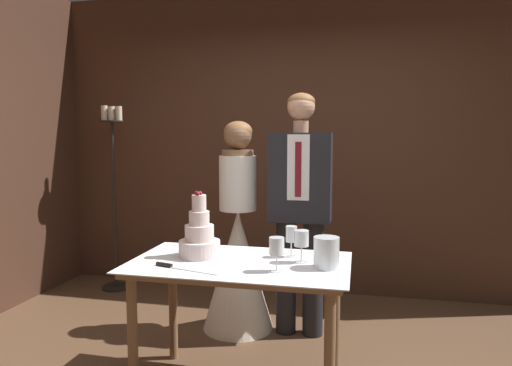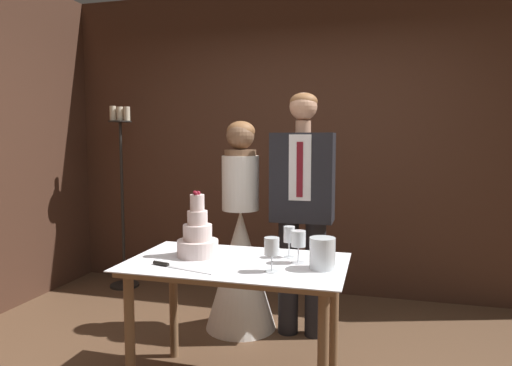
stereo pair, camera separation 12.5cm
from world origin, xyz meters
name	(u,v)px [view 1 (the left image)]	position (x,y,z in m)	size (l,w,h in m)	color
wall_back	(305,142)	(0.00, 1.98, 1.42)	(5.03, 0.12, 2.84)	#472B1E
cake_table	(240,279)	(-0.15, 0.11, 0.66)	(1.24, 0.73, 0.76)	brown
tiered_cake	(199,238)	(-0.41, 0.17, 0.87)	(0.24, 0.24, 0.39)	beige
cake_knife	(174,267)	(-0.46, -0.10, 0.77)	(0.39, 0.12, 0.02)	silver
wine_glass_near	(301,240)	(0.19, 0.17, 0.89)	(0.08, 0.08, 0.18)	silver
wine_glass_middle	(291,235)	(0.12, 0.28, 0.89)	(0.07, 0.07, 0.18)	silver
wine_glass_far	(277,248)	(0.09, -0.03, 0.89)	(0.08, 0.08, 0.18)	silver
hurricane_candle	(326,253)	(0.34, 0.09, 0.84)	(0.14, 0.14, 0.17)	silver
bride	(238,253)	(-0.39, 0.96, 0.59)	(0.54, 0.54, 1.59)	white
groom	(300,201)	(0.09, 0.95, 1.00)	(0.45, 0.25, 1.78)	black
candle_stand	(114,195)	(-1.79, 1.60, 0.92)	(0.28, 0.28, 1.77)	black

